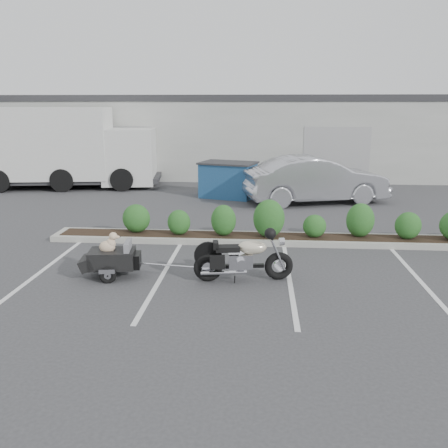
# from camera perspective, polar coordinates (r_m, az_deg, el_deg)

# --- Properties ---
(ground) EXTENTS (90.00, 90.00, 0.00)m
(ground) POSITION_cam_1_polar(r_m,az_deg,el_deg) (10.65, 1.19, -5.32)
(ground) COLOR #38383A
(ground) RESTS_ON ground
(planter_kerb) EXTENTS (12.00, 1.00, 0.15)m
(planter_kerb) POSITION_cam_1_polar(r_m,az_deg,el_deg) (12.72, 6.26, -1.79)
(planter_kerb) COLOR #9E9E93
(planter_kerb) RESTS_ON ground
(building) EXTENTS (26.00, 10.00, 4.00)m
(building) POSITION_cam_1_polar(r_m,az_deg,el_deg) (27.07, 3.28, 10.83)
(building) COLOR #9EA099
(building) RESTS_ON ground
(motorcycle) EXTENTS (2.07, 0.80, 1.19)m
(motorcycle) POSITION_cam_1_polar(r_m,az_deg,el_deg) (9.77, 2.36, -4.20)
(motorcycle) COLOR black
(motorcycle) RESTS_ON ground
(pet_trailer) EXTENTS (1.67, 0.95, 0.99)m
(pet_trailer) POSITION_cam_1_polar(r_m,az_deg,el_deg) (10.28, -13.39, -4.00)
(pet_trailer) COLOR black
(pet_trailer) RESTS_ON ground
(sedan) EXTENTS (5.55, 3.17, 1.73)m
(sedan) POSITION_cam_1_polar(r_m,az_deg,el_deg) (17.88, 10.95, 5.25)
(sedan) COLOR #B6B6BE
(sedan) RESTS_ON ground
(dumpster) EXTENTS (2.44, 1.99, 1.39)m
(dumpster) POSITION_cam_1_polar(r_m,az_deg,el_deg) (18.69, 0.50, 5.38)
(dumpster) COLOR navy
(dumpster) RESTS_ON ground
(delivery_truck) EXTENTS (7.81, 3.51, 3.45)m
(delivery_truck) POSITION_cam_1_polar(r_m,az_deg,el_deg) (21.98, -17.90, 8.53)
(delivery_truck) COLOR silver
(delivery_truck) RESTS_ON ground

